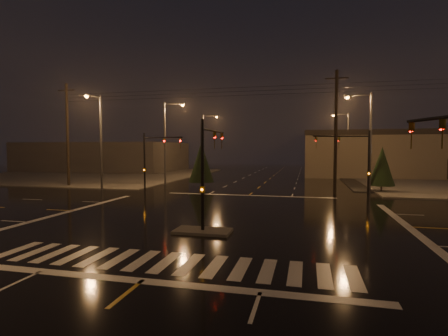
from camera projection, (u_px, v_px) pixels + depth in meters
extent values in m
plane|color=black|center=(221.00, 218.00, 22.43)|extent=(140.00, 140.00, 0.00)
cube|color=#4E4B45|center=(91.00, 175.00, 58.54)|extent=(36.00, 36.00, 0.12)
cube|color=#4E4B45|center=(203.00, 231.00, 18.54)|extent=(3.00, 1.60, 0.15)
cube|color=beige|center=(165.00, 262.00, 13.69)|extent=(15.00, 2.60, 0.01)
cube|color=beige|center=(142.00, 281.00, 11.75)|extent=(16.00, 0.50, 0.01)
cube|color=beige|center=(249.00, 195.00, 33.11)|extent=(16.00, 0.50, 0.01)
cube|color=#3B3634|center=(104.00, 157.00, 71.20)|extent=(30.00, 18.00, 5.60)
cylinder|color=black|center=(202.00, 176.00, 18.37)|extent=(0.18, 0.18, 6.00)
cylinder|color=black|center=(214.00, 131.00, 20.42)|extent=(0.12, 4.50, 0.12)
imported|color=#594707|center=(222.00, 133.00, 22.39)|extent=(0.16, 0.20, 1.00)
cube|color=#594707|center=(203.00, 189.00, 18.41)|extent=(0.25, 0.18, 0.35)
cylinder|color=black|center=(369.00, 165.00, 30.01)|extent=(0.18, 0.18, 6.00)
cylinder|color=black|center=(342.00, 136.00, 29.58)|extent=(4.74, 1.82, 0.12)
imported|color=#594707|center=(316.00, 137.00, 29.33)|extent=(0.24, 0.22, 1.00)
cube|color=#594707|center=(369.00, 174.00, 30.04)|extent=(0.25, 0.18, 0.35)
cylinder|color=black|center=(145.00, 163.00, 34.90)|extent=(0.18, 0.18, 6.00)
cylinder|color=black|center=(163.00, 138.00, 33.38)|extent=(4.74, 1.82, 0.12)
imported|color=#594707|center=(181.00, 138.00, 32.14)|extent=(0.24, 0.22, 1.00)
cube|color=#594707|center=(145.00, 170.00, 34.94)|extent=(0.25, 0.18, 0.35)
cylinder|color=black|center=(447.00, 117.00, 11.46)|extent=(1.48, 3.80, 0.12)
imported|color=#594707|center=(411.00, 122.00, 13.25)|extent=(0.22, 0.24, 1.00)
cylinder|color=#38383A|center=(165.00, 144.00, 42.30)|extent=(0.24, 0.24, 10.00)
cylinder|color=#38383A|center=(174.00, 104.00, 41.75)|extent=(2.40, 0.14, 0.14)
cube|color=#38383A|center=(182.00, 104.00, 41.50)|extent=(0.70, 0.30, 0.18)
sphere|color=orange|center=(182.00, 105.00, 41.50)|extent=(0.32, 0.32, 0.32)
cylinder|color=#38383A|center=(203.00, 145.00, 57.83)|extent=(0.24, 0.24, 10.00)
cylinder|color=#38383A|center=(210.00, 116.00, 57.28)|extent=(2.40, 0.14, 0.14)
cube|color=#38383A|center=(217.00, 116.00, 57.03)|extent=(0.70, 0.30, 0.18)
sphere|color=orange|center=(217.00, 117.00, 57.04)|extent=(0.32, 0.32, 0.32)
cylinder|color=#38383A|center=(371.00, 143.00, 35.00)|extent=(0.24, 0.24, 10.00)
cylinder|color=#38383A|center=(359.00, 95.00, 35.01)|extent=(2.40, 0.14, 0.14)
cube|color=#38383A|center=(347.00, 96.00, 35.27)|extent=(0.70, 0.30, 0.18)
sphere|color=orange|center=(347.00, 97.00, 35.28)|extent=(0.32, 0.32, 0.32)
cylinder|color=#38383A|center=(348.00, 145.00, 54.42)|extent=(0.24, 0.24, 10.00)
cylinder|color=#38383A|center=(341.00, 114.00, 54.43)|extent=(2.40, 0.14, 0.14)
cube|color=#38383A|center=(333.00, 115.00, 54.68)|extent=(0.70, 0.30, 0.18)
sphere|color=orange|center=(333.00, 115.00, 54.69)|extent=(0.32, 0.32, 0.32)
cylinder|color=#38383A|center=(101.00, 143.00, 37.04)|extent=(0.24, 0.24, 10.00)
cylinder|color=#38383A|center=(93.00, 96.00, 35.60)|extent=(0.14, 2.40, 0.14)
cube|color=#38383A|center=(87.00, 95.00, 34.54)|extent=(0.30, 0.70, 0.18)
sphere|color=orange|center=(87.00, 96.00, 34.55)|extent=(0.32, 0.32, 0.32)
cylinder|color=black|center=(68.00, 135.00, 40.81)|extent=(0.32, 0.32, 12.00)
cube|color=black|center=(66.00, 90.00, 40.51)|extent=(2.20, 0.12, 0.12)
cylinder|color=black|center=(336.00, 133.00, 33.82)|extent=(0.32, 0.32, 12.00)
cube|color=black|center=(337.00, 78.00, 33.52)|extent=(2.20, 0.12, 0.12)
cylinder|color=black|center=(381.00, 189.00, 35.47)|extent=(0.18, 0.18, 0.70)
cone|color=black|center=(382.00, 166.00, 35.34)|extent=(2.52, 2.52, 3.93)
cylinder|color=black|center=(201.00, 185.00, 39.16)|extent=(0.18, 0.18, 0.70)
cone|color=black|center=(201.00, 162.00, 39.02)|extent=(2.82, 2.82, 4.41)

